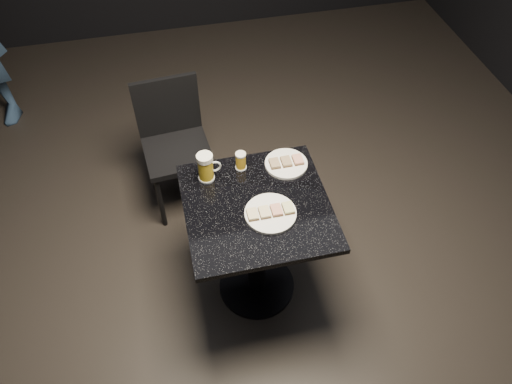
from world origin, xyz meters
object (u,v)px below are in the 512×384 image
table (257,235)px  chair (174,139)px  beer_mug (206,167)px  beer_tumbler (241,161)px  plate_small (286,164)px  plate_large (270,213)px

table → chair: (-0.33, 0.84, -0.01)m
beer_mug → beer_tumbler: (0.18, 0.04, -0.03)m
plate_small → beer_tumbler: 0.24m
plate_small → beer_mug: bearing=-179.5°
beer_mug → chair: size_ratio=0.18×
table → chair: bearing=111.7°
plate_large → beer_tumbler: size_ratio=2.52×
plate_large → table: bearing=124.2°
plate_large → table: 0.26m
plate_large → beer_mug: size_ratio=1.56×
beer_tumbler → table: bearing=-84.8°
plate_large → beer_mug: (-0.26, 0.30, 0.07)m
beer_mug → beer_tumbler: beer_mug is taller
plate_small → beer_mug: size_ratio=1.39×
plate_large → beer_tumbler: (-0.07, 0.34, 0.04)m
plate_large → beer_tumbler: 0.35m
table → chair: chair is taller
plate_large → plate_small: 0.34m
plate_large → beer_tumbler: beer_tumbler is taller
beer_tumbler → beer_mug: bearing=-168.8°
table → beer_mug: size_ratio=4.75×
table → chair: 0.90m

